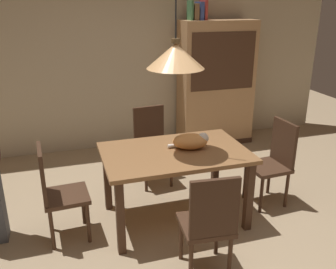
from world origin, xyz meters
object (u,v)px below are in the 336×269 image
at_px(dining_table, 175,160).
at_px(pendant_lamp, 176,56).
at_px(hutch_bookcase, 216,86).
at_px(book_red_tall, 204,9).
at_px(chair_right_side, 274,159).
at_px(cat_sleeping, 191,141).
at_px(chair_left_side, 56,190).
at_px(chair_far_back, 151,142).
at_px(book_brown_thick, 194,12).
at_px(book_green_slim, 190,10).
at_px(book_blue_wide, 199,11).
at_px(chair_near_front, 209,222).

height_order(dining_table, pendant_lamp, pendant_lamp).
xyz_separation_m(hutch_bookcase, book_red_tall, (-0.24, 0.00, 1.10)).
relative_size(chair_right_side, book_red_tall, 3.32).
bearing_deg(cat_sleeping, chair_left_side, -179.04).
height_order(chair_far_back, cat_sleeping, chair_far_back).
bearing_deg(dining_table, cat_sleeping, 5.68).
xyz_separation_m(chair_left_side, book_brown_thick, (2.02, 1.89, 1.45)).
relative_size(dining_table, book_green_slim, 5.38).
bearing_deg(chair_far_back, dining_table, -89.50).
height_order(cat_sleeping, book_red_tall, book_red_tall).
xyz_separation_m(hutch_bookcase, book_brown_thick, (-0.38, 0.00, 1.07)).
xyz_separation_m(chair_right_side, cat_sleeping, (-0.95, 0.01, 0.32)).
distance_m(dining_table, cat_sleeping, 0.25).
relative_size(cat_sleeping, book_brown_thick, 1.67).
bearing_deg(book_blue_wide, dining_table, -117.10).
bearing_deg(cat_sleeping, chair_far_back, 101.91).
xyz_separation_m(hutch_bookcase, book_green_slim, (-0.44, 0.00, 1.09)).
relative_size(dining_table, chair_near_front, 1.51).
bearing_deg(cat_sleeping, dining_table, -174.32).
height_order(cat_sleeping, book_green_slim, book_green_slim).
height_order(chair_near_front, book_blue_wide, book_blue_wide).
bearing_deg(dining_table, chair_near_front, -90.46).
bearing_deg(book_red_tall, chair_far_back, -135.82).
distance_m(dining_table, book_red_tall, 2.53).
relative_size(chair_near_front, book_brown_thick, 3.88).
xyz_separation_m(chair_near_front, hutch_bookcase, (1.27, 2.76, 0.38)).
distance_m(chair_far_back, book_brown_thick, 1.98).
bearing_deg(pendant_lamp, chair_left_side, -179.77).
bearing_deg(chair_near_front, book_brown_thick, 72.03).
xyz_separation_m(chair_right_side, book_brown_thick, (-0.24, 1.88, 1.45)).
xyz_separation_m(cat_sleeping, book_green_slim, (0.65, 1.87, 1.15)).
xyz_separation_m(chair_near_front, chair_far_back, (-0.00, 1.76, 0.00)).
xyz_separation_m(chair_far_back, cat_sleeping, (0.18, -0.86, 0.32)).
bearing_deg(chair_left_side, hutch_bookcase, 38.26).
distance_m(cat_sleeping, book_blue_wide, 2.33).
bearing_deg(chair_near_front, book_red_tall, 69.47).
xyz_separation_m(book_green_slim, book_blue_wide, (0.14, 0.00, -0.01)).
distance_m(pendant_lamp, book_blue_wide, 2.14).
xyz_separation_m(chair_far_back, pendant_lamp, (0.01, -0.88, 1.15)).
bearing_deg(book_blue_wide, chair_far_back, -134.02).
relative_size(dining_table, chair_far_back, 1.51).
distance_m(pendant_lamp, book_brown_thick, 2.10).
distance_m(chair_left_side, book_brown_thick, 3.12).
xyz_separation_m(dining_table, book_green_slim, (0.83, 1.88, 1.33)).
distance_m(pendant_lamp, book_green_slim, 2.08).
xyz_separation_m(chair_left_side, book_green_slim, (1.96, 1.89, 1.47)).
xyz_separation_m(book_green_slim, book_brown_thick, (0.06, 0.00, -0.02)).
distance_m(chair_near_front, book_brown_thick, 3.24).
height_order(book_brown_thick, book_red_tall, book_red_tall).
bearing_deg(chair_left_side, dining_table, 0.23).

